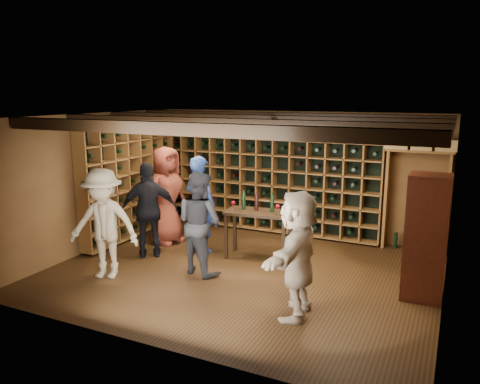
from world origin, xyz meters
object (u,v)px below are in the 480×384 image
at_px(guest_red_floral, 167,195).
at_px(display_cabinet, 425,240).
at_px(guest_beige, 298,254).
at_px(man_blue_shirt, 200,204).
at_px(tasting_table, 258,217).
at_px(guest_woman_black, 149,210).
at_px(man_grey_suit, 200,223).
at_px(guest_khaki, 104,224).

bearing_deg(guest_red_floral, display_cabinet, -86.97).
bearing_deg(guest_beige, man_blue_shirt, -128.76).
distance_m(display_cabinet, tasting_table, 2.80).
distance_m(display_cabinet, guest_beige, 1.91).
bearing_deg(guest_woman_black, guest_beige, 124.92).
relative_size(man_grey_suit, guest_khaki, 0.96).
distance_m(man_grey_suit, guest_beige, 2.04).
relative_size(display_cabinet, man_blue_shirt, 0.99).
bearing_deg(guest_beige, guest_khaki, -93.30).
distance_m(guest_woman_black, guest_beige, 3.24).
distance_m(man_grey_suit, tasting_table, 1.17).
bearing_deg(man_grey_suit, guest_beige, 174.69).
bearing_deg(tasting_table, guest_red_floral, 171.68).
xyz_separation_m(display_cabinet, guest_khaki, (-4.58, -1.28, 0.01)).
height_order(guest_red_floral, guest_khaki, guest_red_floral).
xyz_separation_m(man_grey_suit, guest_khaki, (-1.25, -0.80, 0.04)).
bearing_deg(guest_red_floral, tasting_table, -81.67).
height_order(man_blue_shirt, man_grey_suit, man_blue_shirt).
bearing_deg(man_grey_suit, guest_woman_black, 3.82).
bearing_deg(guest_beige, tasting_table, -147.56).
bearing_deg(tasting_table, guest_beige, -60.11).
bearing_deg(man_blue_shirt, guest_woman_black, 55.75).
bearing_deg(tasting_table, guest_woman_black, -163.46).
bearing_deg(guest_khaki, man_grey_suit, 16.83).
height_order(guest_red_floral, guest_woman_black, guest_red_floral).
bearing_deg(display_cabinet, guest_beige, -138.88).
height_order(man_grey_suit, guest_woman_black, guest_woman_black).
xyz_separation_m(guest_red_floral, guest_beige, (3.24, -1.86, -0.10)).
relative_size(man_blue_shirt, guest_khaki, 1.02).
relative_size(man_blue_shirt, man_grey_suit, 1.07).
bearing_deg(guest_khaki, guest_woman_black, 70.25).
xyz_separation_m(man_blue_shirt, guest_beige, (2.40, -1.68, -0.05)).
xyz_separation_m(guest_woman_black, guest_khaki, (-0.07, -1.08, 0.02)).
distance_m(display_cabinet, guest_woman_black, 4.51).
distance_m(man_grey_suit, guest_khaki, 1.48).
bearing_deg(tasting_table, man_blue_shirt, 179.30).
bearing_deg(guest_woman_black, guest_red_floral, -114.09).
xyz_separation_m(guest_red_floral, guest_woman_black, (0.17, -0.81, -0.09)).
distance_m(man_blue_shirt, tasting_table, 1.11).
relative_size(guest_red_floral, tasting_table, 1.59).
height_order(display_cabinet, man_grey_suit, display_cabinet).
height_order(man_grey_suit, guest_beige, guest_beige).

